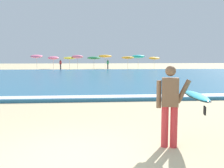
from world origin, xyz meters
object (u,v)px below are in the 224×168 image
beach_umbrella_0 (37,56)px  beach_umbrella_7 (138,57)px  beach_umbrella_4 (94,58)px  beach_umbrella_1 (53,58)px  beach_umbrella_2 (69,58)px  beach_umbrella_5 (105,56)px  beach_umbrella_8 (154,58)px  surfer_with_board (182,99)px  beach_umbrella_3 (77,57)px  beachgoer_near_row_mid (61,64)px  beachgoer_near_row_left (108,64)px  beach_umbrella_6 (128,58)px

beach_umbrella_0 → beach_umbrella_7: bearing=5.4°
beach_umbrella_4 → beach_umbrella_1: bearing=170.1°
beach_umbrella_4 → beach_umbrella_2: bearing=-171.3°
beach_umbrella_5 → beach_umbrella_8: beach_umbrella_5 is taller
surfer_with_board → beach_umbrella_0: size_ratio=1.07×
beach_umbrella_5 → beach_umbrella_8: 8.31m
beach_umbrella_1 → beach_umbrella_2: bearing=-32.4°
beach_umbrella_1 → beach_umbrella_3: 4.83m
beach_umbrella_0 → beach_umbrella_2: bearing=10.1°
beach_umbrella_4 → beach_umbrella_7: bearing=0.4°
surfer_with_board → beachgoer_near_row_mid: (-6.55, 36.04, -0.19)m
beach_umbrella_7 → beachgoer_near_row_left: (-5.34, -2.04, -1.23)m
beach_umbrella_1 → beach_umbrella_0: bearing=-129.4°
beach_umbrella_2 → beach_umbrella_8: (14.02, -0.56, -0.02)m
beach_umbrella_0 → beach_umbrella_7: 16.72m
surfer_with_board → beach_umbrella_5: size_ratio=1.09×
beach_umbrella_4 → beachgoer_near_row_left: (2.20, -1.98, -1.00)m
beachgoer_near_row_left → beachgoer_near_row_mid: same height
beach_umbrella_2 → beachgoer_near_row_left: 6.43m
beach_umbrella_8 → beachgoer_near_row_left: beach_umbrella_8 is taller
beach_umbrella_5 → beachgoer_near_row_left: size_ratio=1.51×
beach_umbrella_2 → beach_umbrella_3: size_ratio=0.87×
surfer_with_board → beach_umbrella_0: (-10.32, 36.42, 1.07)m
beachgoer_near_row_left → beach_umbrella_7: bearing=20.9°
beach_umbrella_3 → surfer_with_board: bearing=-83.9°
beach_umbrella_3 → beachgoer_near_row_mid: 3.00m
beach_umbrella_1 → beach_umbrella_4: beach_umbrella_1 is taller
beach_umbrella_4 → beachgoer_near_row_mid: (-5.33, -1.90, -1.00)m
beach_umbrella_4 → beach_umbrella_5: (1.92, 0.69, 0.31)m
beach_umbrella_2 → beach_umbrella_6: (9.58, -0.50, 0.06)m
beach_umbrella_6 → beachgoer_near_row_mid: (-10.90, -0.79, -1.04)m
beach_umbrella_2 → beach_umbrella_7: size_ratio=0.85×
beach_umbrella_3 → beach_umbrella_7: bearing=7.0°
surfer_with_board → beach_umbrella_3: bearing=96.1°
beach_umbrella_8 → beach_umbrella_7: bearing=153.5°
beach_umbrella_0 → beachgoer_near_row_mid: beach_umbrella_0 is taller
beach_umbrella_1 → beach_umbrella_8: 17.05m
beach_umbrella_0 → beachgoer_near_row_left: beach_umbrella_0 is taller
beach_umbrella_3 → beach_umbrella_5: bearing=22.3°
beachgoer_near_row_mid → beach_umbrella_5: bearing=19.7°
beach_umbrella_8 → surfer_with_board: bearing=-103.5°
beach_umbrella_2 → beach_umbrella_6: size_ratio=0.96×
beach_umbrella_1 → beachgoer_near_row_left: 9.66m
beach_umbrella_1 → beach_umbrella_6: 12.65m
surfer_with_board → beach_umbrella_6: beach_umbrella_6 is taller
beach_umbrella_1 → beach_umbrella_3: size_ratio=0.94×
beach_umbrella_0 → beach_umbrella_5: (11.02, 2.22, 0.05)m
beach_umbrella_6 → beach_umbrella_8: 4.44m
beach_umbrella_2 → beach_umbrella_8: bearing=-2.3°
beach_umbrella_0 → beach_umbrella_7: (16.64, 1.58, -0.02)m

